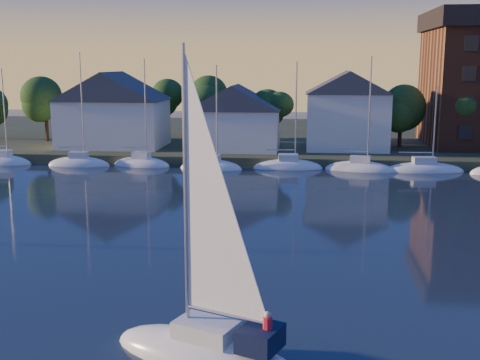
# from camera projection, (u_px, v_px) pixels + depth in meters

# --- Properties ---
(shoreline_land) EXTENTS (160.00, 50.00, 2.00)m
(shoreline_land) POSITION_uv_depth(u_px,v_px,m) (287.00, 140.00, 93.09)
(shoreline_land) COLOR #303921
(shoreline_land) RESTS_ON ground
(wooden_dock) EXTENTS (120.00, 3.00, 1.00)m
(wooden_dock) POSITION_uv_depth(u_px,v_px,m) (280.00, 164.00, 70.65)
(wooden_dock) COLOR brown
(wooden_dock) RESTS_ON ground
(clubhouse_west) EXTENTS (13.65, 9.45, 9.64)m
(clubhouse_west) POSITION_uv_depth(u_px,v_px,m) (113.00, 109.00, 77.76)
(clubhouse_west) COLOR white
(clubhouse_west) RESTS_ON shoreline_land
(clubhouse_centre) EXTENTS (11.55, 8.40, 8.08)m
(clubhouse_centre) POSITION_uv_depth(u_px,v_px,m) (235.00, 117.00, 75.20)
(clubhouse_centre) COLOR white
(clubhouse_centre) RESTS_ON shoreline_land
(clubhouse_east) EXTENTS (10.50, 8.40, 9.80)m
(clubhouse_east) POSITION_uv_depth(u_px,v_px,m) (347.00, 109.00, 75.47)
(clubhouse_east) COLOR white
(clubhouse_east) RESTS_ON shoreline_land
(tree_line) EXTENTS (93.40, 5.40, 8.90)m
(tree_line) POSITION_uv_depth(u_px,v_px,m) (300.00, 98.00, 79.80)
(tree_line) COLOR #3A271A
(tree_line) RESTS_ON shoreline_land
(moored_fleet) EXTENTS (87.50, 2.40, 12.05)m
(moored_fleet) POSITION_uv_depth(u_px,v_px,m) (279.00, 168.00, 67.71)
(moored_fleet) COLOR white
(moored_fleet) RESTS_ON ground
(hero_sailboat) EXTENTS (9.03, 5.85, 13.55)m
(hero_sailboat) POSITION_uv_depth(u_px,v_px,m) (209.00, 348.00, 23.93)
(hero_sailboat) COLOR white
(hero_sailboat) RESTS_ON ground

